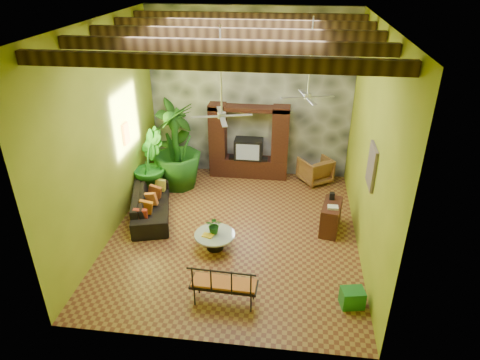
# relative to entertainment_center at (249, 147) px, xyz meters

# --- Properties ---
(ground) EXTENTS (7.00, 7.00, 0.00)m
(ground) POSITION_rel_entertainment_center_xyz_m (0.00, -3.14, -0.97)
(ground) COLOR brown
(ground) RESTS_ON ground
(ceiling) EXTENTS (6.00, 7.00, 0.02)m
(ceiling) POSITION_rel_entertainment_center_xyz_m (0.00, -3.14, 4.03)
(ceiling) COLOR silver
(ceiling) RESTS_ON back_wall
(back_wall) EXTENTS (6.00, 0.02, 5.00)m
(back_wall) POSITION_rel_entertainment_center_xyz_m (0.00, 0.36, 1.53)
(back_wall) COLOR olive
(back_wall) RESTS_ON ground
(left_wall) EXTENTS (0.02, 7.00, 5.00)m
(left_wall) POSITION_rel_entertainment_center_xyz_m (-3.00, -3.14, 1.53)
(left_wall) COLOR olive
(left_wall) RESTS_ON ground
(right_wall) EXTENTS (0.02, 7.00, 5.00)m
(right_wall) POSITION_rel_entertainment_center_xyz_m (3.00, -3.14, 1.53)
(right_wall) COLOR olive
(right_wall) RESTS_ON ground
(stone_accent_wall) EXTENTS (5.98, 0.10, 4.98)m
(stone_accent_wall) POSITION_rel_entertainment_center_xyz_m (0.00, 0.30, 1.53)
(stone_accent_wall) COLOR #3B3E43
(stone_accent_wall) RESTS_ON ground
(ceiling_beams) EXTENTS (5.95, 5.36, 0.22)m
(ceiling_beams) POSITION_rel_entertainment_center_xyz_m (0.00, -3.14, 3.81)
(ceiling_beams) COLOR #3F2914
(ceiling_beams) RESTS_ON ceiling
(entertainment_center) EXTENTS (2.40, 0.55, 2.30)m
(entertainment_center) POSITION_rel_entertainment_center_xyz_m (0.00, 0.00, 0.00)
(entertainment_center) COLOR black
(entertainment_center) RESTS_ON ground
(ceiling_fan_front) EXTENTS (1.28, 1.28, 1.86)m
(ceiling_fan_front) POSITION_rel_entertainment_center_xyz_m (-0.20, -3.54, 2.44)
(ceiling_fan_front) COLOR silver
(ceiling_fan_front) RESTS_ON ceiling
(ceiling_fan_back) EXTENTS (1.28, 1.28, 1.86)m
(ceiling_fan_back) POSITION_rel_entertainment_center_xyz_m (1.60, -1.94, 2.44)
(ceiling_fan_back) COLOR silver
(ceiling_fan_back) RESTS_ON ceiling
(wall_art_mask) EXTENTS (0.06, 0.32, 0.55)m
(wall_art_mask) POSITION_rel_entertainment_center_xyz_m (-2.96, -2.14, 1.13)
(wall_art_mask) COLOR gold
(wall_art_mask) RESTS_ON left_wall
(wall_art_painting) EXTENTS (0.06, 0.70, 0.90)m
(wall_art_painting) POSITION_rel_entertainment_center_xyz_m (2.96, -3.74, 1.33)
(wall_art_painting) COLOR #284F94
(wall_art_painting) RESTS_ON right_wall
(sofa) EXTENTS (1.51, 2.50, 0.68)m
(sofa) POSITION_rel_entertainment_center_xyz_m (-2.30, -2.66, -0.62)
(sofa) COLOR black
(sofa) RESTS_ON ground
(wicker_armchair) EXTENTS (1.18, 1.18, 0.79)m
(wicker_armchair) POSITION_rel_entertainment_center_xyz_m (2.06, -0.14, -0.57)
(wicker_armchair) COLOR brown
(wicker_armchair) RESTS_ON ground
(tall_plant_a) EXTENTS (1.38, 1.51, 2.37)m
(tall_plant_a) POSITION_rel_entertainment_center_xyz_m (-2.26, -0.04, 0.22)
(tall_plant_a) COLOR #235917
(tall_plant_a) RESTS_ON ground
(tall_plant_b) EXTENTS (1.08, 1.24, 1.96)m
(tall_plant_b) POSITION_rel_entertainment_center_xyz_m (-2.65, -1.55, 0.01)
(tall_plant_b) COLOR #1A651C
(tall_plant_b) RESTS_ON ground
(tall_plant_c) EXTENTS (1.69, 1.69, 2.53)m
(tall_plant_c) POSITION_rel_entertainment_center_xyz_m (-2.00, -0.93, 0.30)
(tall_plant_c) COLOR #1E5817
(tall_plant_c) RESTS_ON ground
(coffee_table) EXTENTS (0.95, 0.95, 0.40)m
(coffee_table) POSITION_rel_entertainment_center_xyz_m (-0.37, -3.87, -0.71)
(coffee_table) COLOR black
(coffee_table) RESTS_ON ground
(centerpiece_plant) EXTENTS (0.39, 0.35, 0.41)m
(centerpiece_plant) POSITION_rel_entertainment_center_xyz_m (-0.38, -3.81, -0.36)
(centerpiece_plant) COLOR #1B5516
(centerpiece_plant) RESTS_ON coffee_table
(yellow_tray) EXTENTS (0.28, 0.23, 0.03)m
(yellow_tray) POSITION_rel_entertainment_center_xyz_m (-0.52, -3.97, -0.55)
(yellow_tray) COLOR gold
(yellow_tray) RESTS_ON coffee_table
(iron_bench) EXTENTS (1.34, 0.53, 0.57)m
(iron_bench) POSITION_rel_entertainment_center_xyz_m (0.13, -5.69, -0.42)
(iron_bench) COLOR black
(iron_bench) RESTS_ON ground
(side_console) EXTENTS (0.60, 1.01, 0.76)m
(side_console) POSITION_rel_entertainment_center_xyz_m (2.37, -2.75, -0.59)
(side_console) COLOR #331810
(side_console) RESTS_ON ground
(green_bin) EXTENTS (0.50, 0.41, 0.39)m
(green_bin) POSITION_rel_entertainment_center_xyz_m (2.65, -5.38, -0.77)
(green_bin) COLOR #207B3A
(green_bin) RESTS_ON ground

